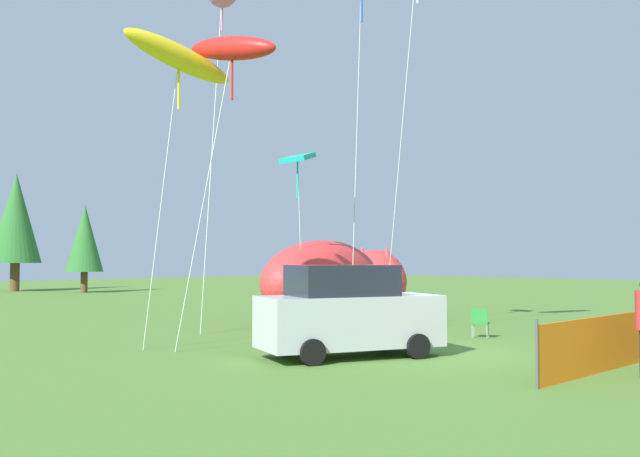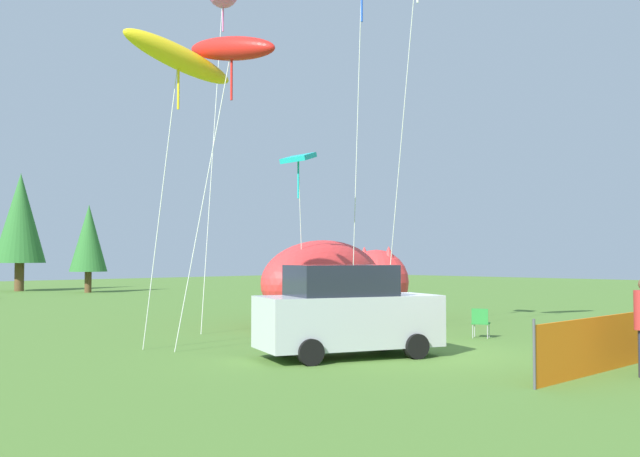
# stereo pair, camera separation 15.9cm
# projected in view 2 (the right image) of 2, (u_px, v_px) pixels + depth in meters

# --- Properties ---
(ground_plane) EXTENTS (120.00, 120.00, 0.00)m
(ground_plane) POSITION_uv_depth(u_px,v_px,m) (422.00, 353.00, 17.13)
(ground_plane) COLOR #4C752D
(parked_car) EXTENTS (4.52, 3.11, 2.13)m
(parked_car) POSITION_uv_depth(u_px,v_px,m) (347.00, 312.00, 16.47)
(parked_car) COLOR #B7BCC1
(parked_car) RESTS_ON ground
(folding_chair) EXTENTS (0.65, 0.65, 0.85)m
(folding_chair) POSITION_uv_depth(u_px,v_px,m) (480.00, 321.00, 20.35)
(folding_chair) COLOR #267F33
(folding_chair) RESTS_ON ground
(inflatable_cat) EXTENTS (9.16, 4.92, 2.91)m
(inflatable_cat) POSITION_uv_depth(u_px,v_px,m) (337.00, 284.00, 25.79)
(inflatable_cat) COLOR red
(inflatable_cat) RESTS_ON ground
(safety_fence) EXTENTS (6.64, 0.06, 1.23)m
(safety_fence) POSITION_uv_depth(u_px,v_px,m) (614.00, 342.00, 14.76)
(safety_fence) COLOR orange
(safety_fence) RESTS_ON ground
(kite_teal_diamond) EXTENTS (1.28, 1.15, 5.72)m
(kite_teal_diamond) POSITION_uv_depth(u_px,v_px,m) (298.00, 161.00, 22.79)
(kite_teal_diamond) COLOR silver
(kite_teal_diamond) RESTS_ON ground
(kite_red_lizard) EXTENTS (1.70, 2.80, 8.08)m
(kite_red_lizard) POSITION_uv_depth(u_px,v_px,m) (232.00, 49.00, 17.76)
(kite_red_lizard) COLOR silver
(kite_red_lizard) RESTS_ON ground
(kite_yellow_hero) EXTENTS (3.19, 1.33, 7.99)m
(kite_yellow_hero) POSITION_uv_depth(u_px,v_px,m) (179.00, 58.00, 17.72)
(kite_yellow_hero) COLOR silver
(kite_yellow_hero) RESTS_ON ground
(horizon_tree_east) EXTENTS (2.42, 2.42, 5.78)m
(horizon_tree_east) POSITION_uv_depth(u_px,v_px,m) (89.00, 238.00, 46.81)
(horizon_tree_east) COLOR brown
(horizon_tree_east) RESTS_ON ground
(horizon_tree_northeast) EXTENTS (3.40, 3.40, 8.12)m
(horizon_tree_northeast) POSITION_uv_depth(u_px,v_px,m) (20.00, 218.00, 48.84)
(horizon_tree_northeast) COLOR brown
(horizon_tree_northeast) RESTS_ON ground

